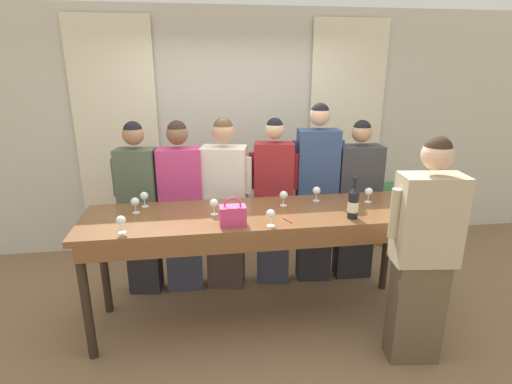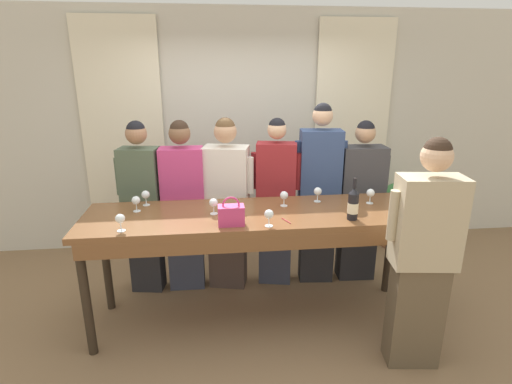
% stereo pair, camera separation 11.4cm
% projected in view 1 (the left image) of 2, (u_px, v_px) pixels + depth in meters
% --- Properties ---
extents(ground_plane, '(18.00, 18.00, 0.00)m').
position_uv_depth(ground_plane, '(257.00, 317.00, 3.59)').
color(ground_plane, '#846647').
extents(wall_back, '(12.00, 0.06, 2.80)m').
position_uv_depth(wall_back, '(236.00, 132.00, 4.79)').
color(wall_back, beige).
rests_on(wall_back, ground_plane).
extents(curtain_panel_left, '(0.91, 0.03, 2.69)m').
position_uv_depth(curtain_panel_left, '(118.00, 141.00, 4.55)').
color(curtain_panel_left, '#EFE5C6').
rests_on(curtain_panel_left, ground_plane).
extents(curtain_panel_right, '(0.91, 0.03, 2.69)m').
position_uv_depth(curtain_panel_right, '(345.00, 135.00, 4.94)').
color(curtain_panel_right, '#EFE5C6').
rests_on(curtain_panel_right, ground_plane).
extents(tasting_bar, '(2.82, 0.77, 1.01)m').
position_uv_depth(tasting_bar, '(258.00, 225.00, 3.29)').
color(tasting_bar, brown).
rests_on(tasting_bar, ground_plane).
extents(wine_bottle, '(0.08, 0.08, 0.33)m').
position_uv_depth(wine_bottle, '(353.00, 203.00, 3.12)').
color(wine_bottle, black).
rests_on(wine_bottle, tasting_bar).
extents(handbag, '(0.20, 0.12, 0.22)m').
position_uv_depth(handbag, '(233.00, 215.00, 3.00)').
color(handbag, '#C63870').
rests_on(handbag, tasting_bar).
extents(wine_glass_front_left, '(0.07, 0.07, 0.13)m').
position_uv_depth(wine_glass_front_left, '(121.00, 221.00, 2.85)').
color(wine_glass_front_left, white).
rests_on(wine_glass_front_left, tasting_bar).
extents(wine_glass_front_mid, '(0.07, 0.07, 0.13)m').
position_uv_depth(wine_glass_front_mid, '(135.00, 202.00, 3.24)').
color(wine_glass_front_mid, white).
rests_on(wine_glass_front_mid, tasting_bar).
extents(wine_glass_front_right, '(0.07, 0.07, 0.13)m').
position_uv_depth(wine_glass_front_right, '(271.00, 215.00, 2.97)').
color(wine_glass_front_right, white).
rests_on(wine_glass_front_right, tasting_bar).
extents(wine_glass_center_left, '(0.07, 0.07, 0.13)m').
position_uv_depth(wine_glass_center_left, '(317.00, 191.00, 3.53)').
color(wine_glass_center_left, white).
rests_on(wine_glass_center_left, tasting_bar).
extents(wine_glass_center_mid, '(0.07, 0.07, 0.13)m').
position_uv_depth(wine_glass_center_mid, '(369.00, 192.00, 3.50)').
color(wine_glass_center_mid, white).
rests_on(wine_glass_center_mid, tasting_bar).
extents(wine_glass_center_right, '(0.07, 0.07, 0.13)m').
position_uv_depth(wine_glass_center_right, '(214.00, 204.00, 3.20)').
color(wine_glass_center_right, white).
rests_on(wine_glass_center_right, tasting_bar).
extents(wine_glass_back_left, '(0.07, 0.07, 0.13)m').
position_uv_depth(wine_glass_back_left, '(144.00, 196.00, 3.39)').
color(wine_glass_back_left, white).
rests_on(wine_glass_back_left, tasting_bar).
extents(wine_glass_back_mid, '(0.07, 0.07, 0.13)m').
position_uv_depth(wine_glass_back_mid, '(284.00, 195.00, 3.41)').
color(wine_glass_back_mid, white).
rests_on(wine_glass_back_mid, tasting_bar).
extents(napkin, '(0.16, 0.16, 0.00)m').
position_uv_depth(napkin, '(235.00, 213.00, 3.26)').
color(napkin, white).
rests_on(napkin, tasting_bar).
extents(pen, '(0.05, 0.12, 0.01)m').
position_uv_depth(pen, '(287.00, 220.00, 3.10)').
color(pen, maroon).
rests_on(pen, tasting_bar).
extents(guest_olive_jacket, '(0.47, 0.28, 1.70)m').
position_uv_depth(guest_olive_jacket, '(140.00, 208.00, 3.77)').
color(guest_olive_jacket, '#28282D').
rests_on(guest_olive_jacket, ground_plane).
extents(guest_pink_top, '(0.52, 0.23, 1.69)m').
position_uv_depth(guest_pink_top, '(181.00, 206.00, 3.83)').
color(guest_pink_top, '#383D51').
rests_on(guest_pink_top, ground_plane).
extents(guest_cream_sweater, '(0.53, 0.36, 1.71)m').
position_uv_depth(guest_cream_sweater, '(225.00, 204.00, 3.89)').
color(guest_cream_sweater, '#473833').
rests_on(guest_cream_sweater, ground_plane).
extents(guest_striped_shirt, '(0.50, 0.27, 1.70)m').
position_uv_depth(guest_striped_shirt, '(274.00, 201.00, 3.96)').
color(guest_striped_shirt, '#383D51').
rests_on(guest_striped_shirt, ground_plane).
extents(guest_navy_coat, '(0.52, 0.27, 1.83)m').
position_uv_depth(guest_navy_coat, '(316.00, 193.00, 4.00)').
color(guest_navy_coat, '#28282D').
rests_on(guest_navy_coat, ground_plane).
extents(guest_beige_cap, '(0.55, 0.27, 1.66)m').
position_uv_depth(guest_beige_cap, '(356.00, 201.00, 4.09)').
color(guest_beige_cap, '#28282D').
rests_on(guest_beige_cap, ground_plane).
extents(host_pouring, '(0.55, 0.29, 1.73)m').
position_uv_depth(host_pouring, '(423.00, 253.00, 2.85)').
color(host_pouring, brown).
rests_on(host_pouring, ground_plane).
extents(potted_plant, '(0.40, 0.40, 0.82)m').
position_uv_depth(potted_plant, '(388.00, 209.00, 4.94)').
color(potted_plant, '#935B3D').
rests_on(potted_plant, ground_plane).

